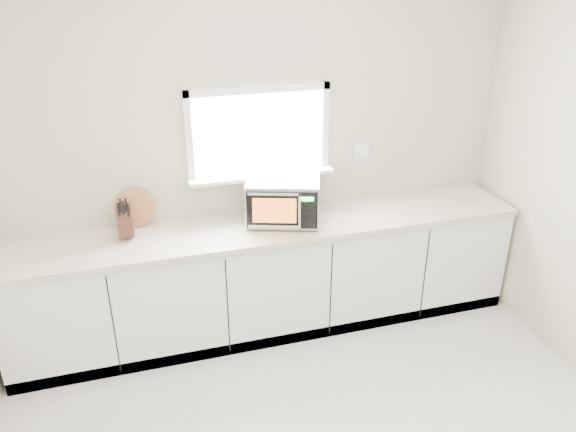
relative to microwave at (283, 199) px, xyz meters
name	(u,v)px	position (x,y,z in m)	size (l,w,h in m)	color
back_wall	(259,156)	(-0.12, 0.27, 0.26)	(4.00, 0.17, 2.70)	#C2B99A
cabinets	(270,278)	(-0.12, -0.02, -0.66)	(3.92, 0.60, 0.88)	silver
countertop	(270,226)	(-0.12, -0.03, -0.20)	(3.92, 0.64, 0.04)	beige
microwave	(283,199)	(0.00, 0.00, 0.00)	(0.64, 0.56, 0.35)	black
knife_block	(125,219)	(-1.15, 0.06, -0.04)	(0.11, 0.22, 0.32)	#4D2C1B
cutting_board	(135,208)	(-1.08, 0.22, -0.03)	(0.30, 0.30, 0.02)	#A4773F
coffee_grinder	(296,202)	(0.13, 0.08, -0.08)	(0.12, 0.12, 0.20)	#B2B5BA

